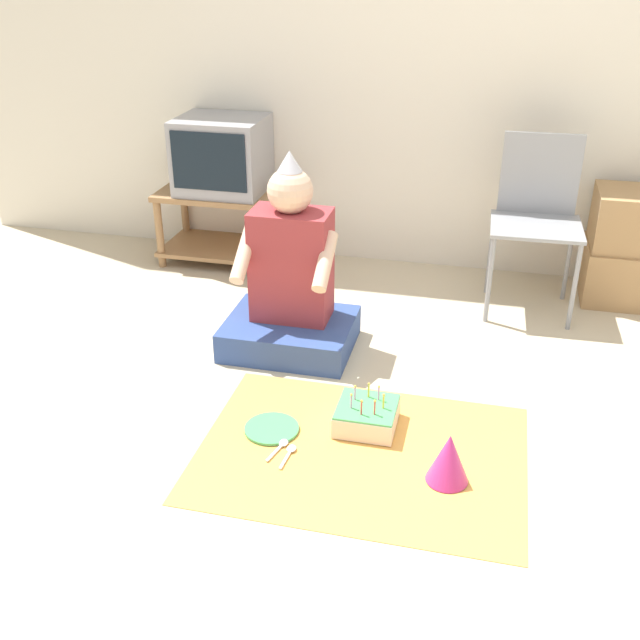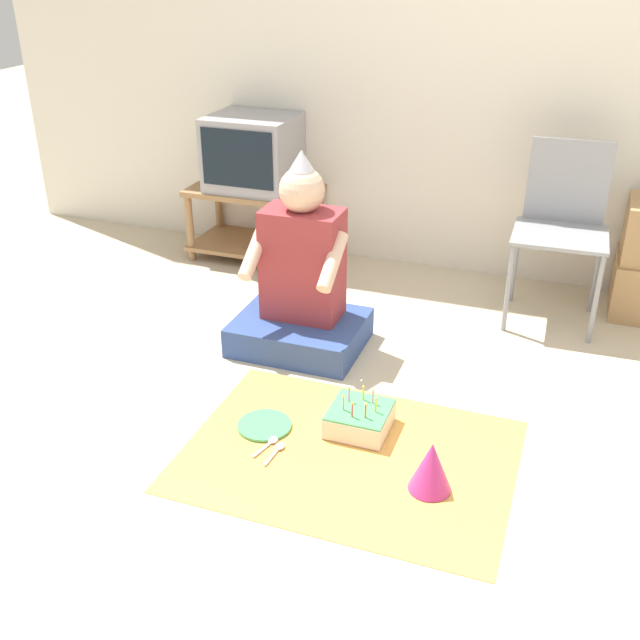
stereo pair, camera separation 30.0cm
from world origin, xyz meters
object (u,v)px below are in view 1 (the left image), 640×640
birthday_cake (366,416)px  tv (222,155)px  cardboard_box_stack (634,249)px  person_seated (290,287)px  party_hat_blue (448,458)px  paper_plate (272,428)px  folding_chair (537,210)px

birthday_cake → tv: bearing=126.6°
cardboard_box_stack → person_seated: 1.84m
person_seated → birthday_cake: person_seated is taller
cardboard_box_stack → party_hat_blue: cardboard_box_stack is taller
tv → paper_plate: bearing=-64.8°
tv → paper_plate: size_ratio=2.24×
paper_plate → tv: bearing=115.2°
cardboard_box_stack → person_seated: size_ratio=0.64×
party_hat_blue → person_seated: bearing=133.9°
party_hat_blue → paper_plate: 0.71m
person_seated → paper_plate: bearing=-80.8°
birthday_cake → folding_chair: bearing=65.0°
folding_chair → paper_plate: folding_chair is taller
folding_chair → birthday_cake: 1.51m
folding_chair → tv: bearing=173.4°
person_seated → paper_plate: 0.76m
birthday_cake → party_hat_blue: bearing=-37.4°
cardboard_box_stack → person_seated: person_seated is taller
cardboard_box_stack → birthday_cake: (-1.13, -1.49, -0.23)m
cardboard_box_stack → paper_plate: size_ratio=2.73×
tv → birthday_cake: tv is taller
birthday_cake → paper_plate: (-0.35, -0.11, -0.04)m
birthday_cake → paper_plate: size_ratio=1.09×
tv → party_hat_blue: bearing=-50.5°
folding_chair → birthday_cake: bearing=-115.0°
tv → cardboard_box_stack: bearing=-0.3°
birthday_cake → party_hat_blue: size_ratio=1.22×
tv → party_hat_blue: tv is taller
paper_plate → folding_chair: bearing=55.9°
birthday_cake → paper_plate: bearing=-162.1°
person_seated → paper_plate: person_seated is taller
folding_chair → birthday_cake: size_ratio=3.74×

